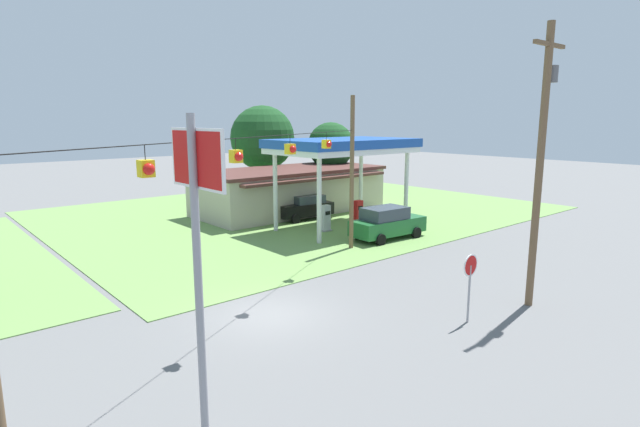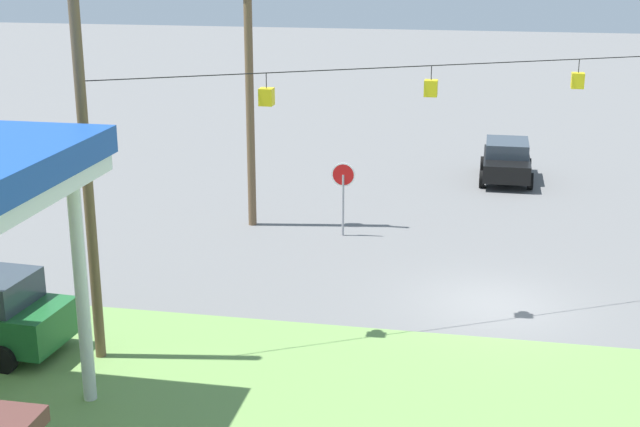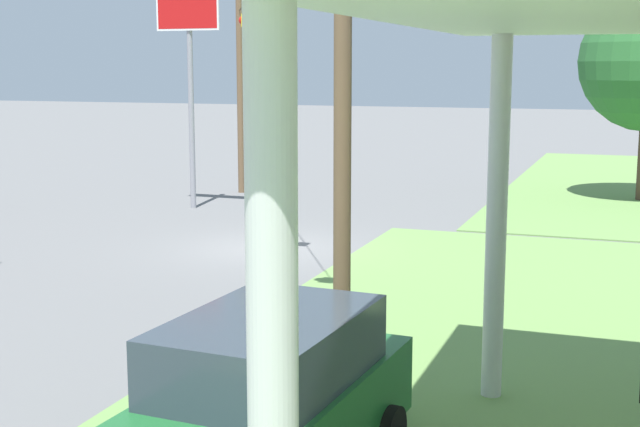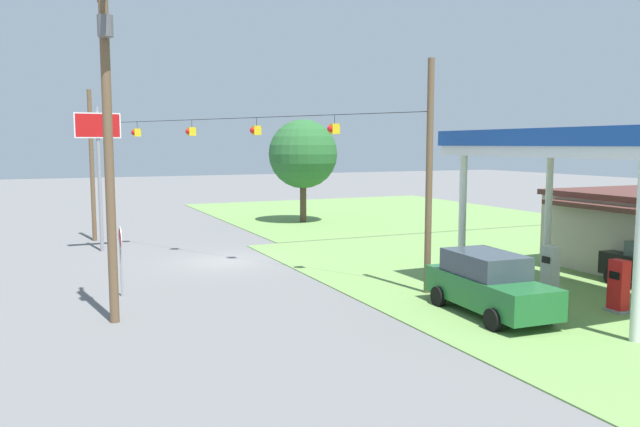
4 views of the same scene
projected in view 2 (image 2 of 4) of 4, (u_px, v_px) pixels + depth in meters
The scene contains 5 objects.
ground_plane at pixel (493, 305), 24.11m from camera, with size 160.00×160.00×0.00m, color slate.
car_on_crossroad at pixel (506, 160), 36.60m from camera, with size 2.12×4.08×1.62m.
stop_sign_roadside at pixel (343, 183), 29.33m from camera, with size 0.80×0.08×2.50m.
utility_pole_main at pixel (248, 55), 29.32m from camera, with size 2.20×0.44×10.53m.
signal_span_gantry at pixel (503, 139), 22.79m from camera, with size 18.42×10.24×8.39m.
Camera 2 is at (0.35, 22.83, 9.39)m, focal length 50.00 mm.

